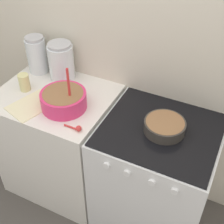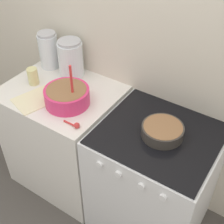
{
  "view_description": "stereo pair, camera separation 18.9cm",
  "coord_description": "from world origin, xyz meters",
  "px_view_note": "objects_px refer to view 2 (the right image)",
  "views": [
    {
      "loc": [
        0.71,
        -1.02,
        2.15
      ],
      "look_at": [
        0.07,
        0.28,
        0.94
      ],
      "focal_mm": 50.0,
      "sensor_mm": 36.0,
      "label": 1
    },
    {
      "loc": [
        0.87,
        -0.93,
        2.15
      ],
      "look_at": [
        0.07,
        0.28,
        0.94
      ],
      "focal_mm": 50.0,
      "sensor_mm": 36.0,
      "label": 2
    }
  ],
  "objects_px": {
    "mixing_bowl": "(67,95)",
    "tin_can": "(33,76)",
    "storage_jar_middle": "(71,60)",
    "baking_pan": "(163,131)",
    "stove": "(153,181)",
    "storage_jar_left": "(49,52)"
  },
  "relations": [
    {
      "from": "mixing_bowl",
      "to": "tin_can",
      "type": "relative_size",
      "value": 2.53
    },
    {
      "from": "mixing_bowl",
      "to": "tin_can",
      "type": "xyz_separation_m",
      "value": [
        -0.35,
        0.04,
        -0.0
      ]
    },
    {
      "from": "mixing_bowl",
      "to": "storage_jar_middle",
      "type": "bearing_deg",
      "value": 124.43
    },
    {
      "from": "baking_pan",
      "to": "storage_jar_middle",
      "type": "xyz_separation_m",
      "value": [
        -0.84,
        0.22,
        0.08
      ]
    },
    {
      "from": "storage_jar_middle",
      "to": "mixing_bowl",
      "type": "bearing_deg",
      "value": -55.57
    },
    {
      "from": "stove",
      "to": "mixing_bowl",
      "type": "height_order",
      "value": "mixing_bowl"
    },
    {
      "from": "storage_jar_middle",
      "to": "baking_pan",
      "type": "bearing_deg",
      "value": -14.43
    },
    {
      "from": "stove",
      "to": "storage_jar_left",
      "type": "relative_size",
      "value": 3.23
    },
    {
      "from": "stove",
      "to": "mixing_bowl",
      "type": "xyz_separation_m",
      "value": [
        -0.63,
        -0.07,
        0.51
      ]
    },
    {
      "from": "baking_pan",
      "to": "storage_jar_middle",
      "type": "height_order",
      "value": "storage_jar_middle"
    },
    {
      "from": "mixing_bowl",
      "to": "baking_pan",
      "type": "xyz_separation_m",
      "value": [
        0.65,
        0.07,
        -0.03
      ]
    },
    {
      "from": "storage_jar_left",
      "to": "stove",
      "type": "bearing_deg",
      "value": -11.59
    },
    {
      "from": "storage_jar_left",
      "to": "storage_jar_middle",
      "type": "height_order",
      "value": "storage_jar_left"
    },
    {
      "from": "stove",
      "to": "storage_jar_left",
      "type": "xyz_separation_m",
      "value": [
        -1.03,
        0.21,
        0.56
      ]
    },
    {
      "from": "stove",
      "to": "baking_pan",
      "type": "height_order",
      "value": "baking_pan"
    },
    {
      "from": "stove",
      "to": "storage_jar_middle",
      "type": "height_order",
      "value": "storage_jar_middle"
    },
    {
      "from": "mixing_bowl",
      "to": "baking_pan",
      "type": "distance_m",
      "value": 0.65
    },
    {
      "from": "stove",
      "to": "storage_jar_middle",
      "type": "xyz_separation_m",
      "value": [
        -0.82,
        0.21,
        0.56
      ]
    },
    {
      "from": "baking_pan",
      "to": "stove",
      "type": "bearing_deg",
      "value": 165.45
    },
    {
      "from": "stove",
      "to": "storage_jar_middle",
      "type": "relative_size",
      "value": 3.26
    },
    {
      "from": "mixing_bowl",
      "to": "storage_jar_middle",
      "type": "xyz_separation_m",
      "value": [
        -0.2,
        0.28,
        0.05
      ]
    },
    {
      "from": "baking_pan",
      "to": "mixing_bowl",
      "type": "bearing_deg",
      "value": -174.08
    }
  ]
}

